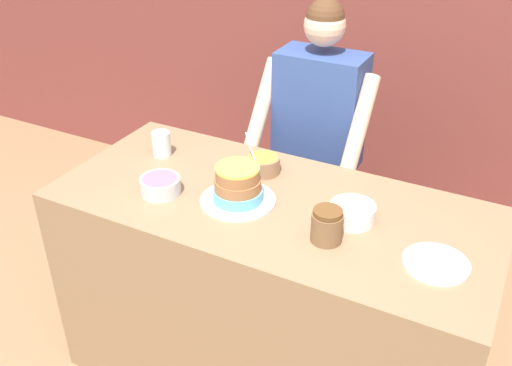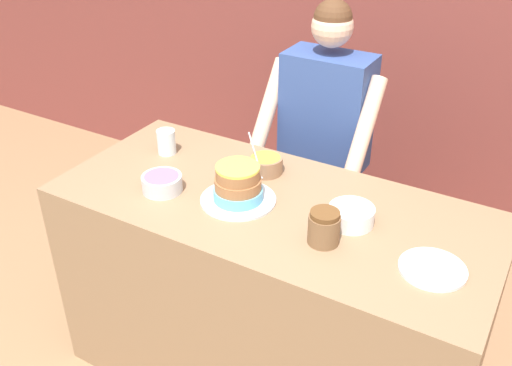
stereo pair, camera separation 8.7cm
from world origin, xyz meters
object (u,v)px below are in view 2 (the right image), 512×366
person_baker (324,133)px  frosting_bowl_white (351,215)px  ceramic_plate (433,269)px  stoneware_jar (324,227)px  frosting_bowl_orange (266,164)px  cake (238,186)px  frosting_bowl_purple (162,183)px  drinking_glass (166,142)px

person_baker → frosting_bowl_white: person_baker is taller
ceramic_plate → stoneware_jar: bearing=-174.3°
person_baker → frosting_bowl_orange: (-0.04, -0.51, 0.06)m
cake → stoneware_jar: (0.40, -0.08, -0.00)m
frosting_bowl_purple → ceramic_plate: frosting_bowl_purple is taller
ceramic_plate → frosting_bowl_white: bearing=160.2°
drinking_glass → ceramic_plate: 1.28m
frosting_bowl_orange → frosting_bowl_white: size_ratio=1.08×
frosting_bowl_purple → drinking_glass: (-0.19, 0.27, 0.02)m
frosting_bowl_orange → ceramic_plate: size_ratio=0.82×
cake → frosting_bowl_orange: frosting_bowl_orange is taller
person_baker → ceramic_plate: (0.75, -0.81, 0.03)m
frosting_bowl_purple → frosting_bowl_orange: size_ratio=0.88×
drinking_glass → frosting_bowl_white: bearing=-6.4°
drinking_glass → ceramic_plate: drinking_glass is taller
frosting_bowl_orange → ceramic_plate: 0.84m
frosting_bowl_orange → person_baker: bearing=85.3°
cake → frosting_bowl_purple: (-0.30, -0.09, -0.03)m
person_baker → ceramic_plate: bearing=-47.2°
person_baker → frosting_bowl_white: size_ratio=9.38×
frosting_bowl_orange → drinking_glass: 0.47m
stoneware_jar → ceramic_plate: bearing=5.7°
frosting_bowl_purple → frosting_bowl_orange: (0.28, 0.34, 0.00)m
cake → stoneware_jar: size_ratio=2.37×
drinking_glass → stoneware_jar: bearing=-16.4°
frosting_bowl_white → stoneware_jar: stoneware_jar is taller
cake → frosting_bowl_white: cake is taller
frosting_bowl_orange → frosting_bowl_purple: bearing=-129.9°
stoneware_jar → cake: bearing=168.8°
stoneware_jar → person_baker: bearing=113.9°
drinking_glass → frosting_bowl_orange: bearing=8.4°
person_baker → cake: person_baker is taller
ceramic_plate → person_baker: bearing=132.8°
frosting_bowl_orange → drinking_glass: bearing=-171.6°
cake → frosting_bowl_purple: 0.32m
cake → ceramic_plate: size_ratio=1.34×
frosting_bowl_purple → frosting_bowl_orange: bearing=50.1°
person_baker → frosting_bowl_orange: size_ratio=8.68×
frosting_bowl_purple → stoneware_jar: size_ratio=1.29×
person_baker → stoneware_jar: 0.93m
person_baker → frosting_bowl_purple: 0.91m
ceramic_plate → stoneware_jar: stoneware_jar is taller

